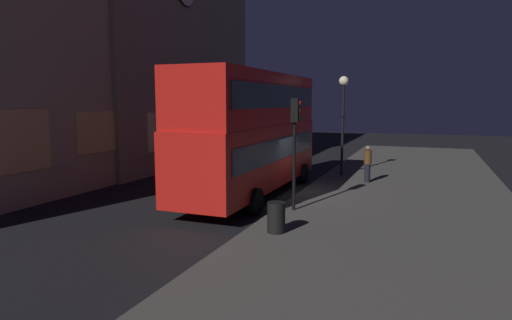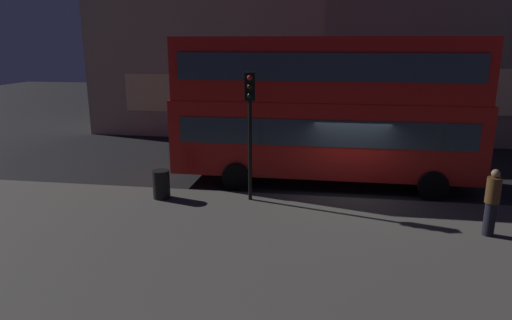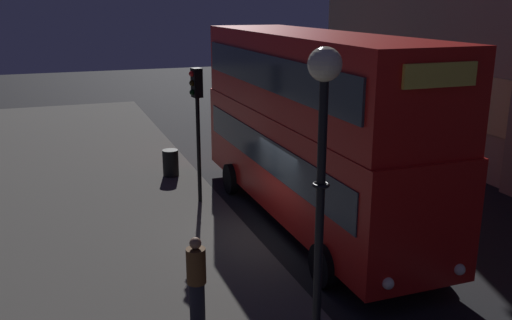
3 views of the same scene
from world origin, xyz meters
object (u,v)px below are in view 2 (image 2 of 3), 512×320
(double_decker_bus, at_px, (324,104))
(traffic_light_near_kerb, at_px, (250,110))
(litter_bin, at_px, (161,184))
(pedestrian, at_px, (492,202))

(double_decker_bus, xyz_separation_m, traffic_light_near_kerb, (-2.24, -2.57, 0.11))
(traffic_light_near_kerb, relative_size, litter_bin, 4.36)
(double_decker_bus, relative_size, pedestrian, 6.03)
(traffic_light_near_kerb, bearing_deg, double_decker_bus, 40.00)
(traffic_light_near_kerb, distance_m, litter_bin, 3.80)
(traffic_light_near_kerb, bearing_deg, litter_bin, 176.83)
(traffic_light_near_kerb, bearing_deg, pedestrian, -23.67)
(litter_bin, bearing_deg, pedestrian, -8.80)
(double_decker_bus, height_order, traffic_light_near_kerb, double_decker_bus)
(double_decker_bus, relative_size, litter_bin, 11.67)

